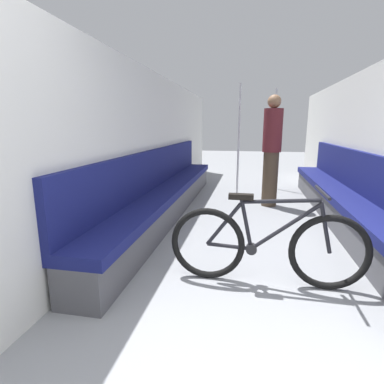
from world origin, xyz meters
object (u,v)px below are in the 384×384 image
(bench_seat_row_left, at_px, (167,194))
(bicycle, at_px, (266,246))
(grab_pole_far, at_px, (239,144))
(passenger_standing, at_px, (272,150))
(grab_pole_near, at_px, (274,141))
(bench_seat_row_right, at_px, (345,202))

(bench_seat_row_left, bearing_deg, bicycle, -53.18)
(bench_seat_row_left, xyz_separation_m, bicycle, (1.35, -1.80, 0.03))
(grab_pole_far, distance_m, passenger_standing, 0.76)
(bench_seat_row_left, xyz_separation_m, grab_pole_near, (1.65, 2.27, 0.68))
(passenger_standing, bearing_deg, bicycle, 13.67)
(bench_seat_row_right, bearing_deg, grab_pole_near, 109.64)
(bench_seat_row_left, xyz_separation_m, grab_pole_far, (0.97, 1.33, 0.68))
(grab_pole_near, bearing_deg, bench_seat_row_right, -70.36)
(grab_pole_near, distance_m, grab_pole_far, 1.16)
(grab_pole_near, bearing_deg, passenger_standing, -94.98)
(grab_pole_near, bearing_deg, bench_seat_row_left, -126.02)
(bench_seat_row_left, xyz_separation_m, bench_seat_row_right, (2.46, 0.00, 0.00))
(bench_seat_row_right, relative_size, passenger_standing, 2.83)
(grab_pole_near, distance_m, passenger_standing, 1.46)
(bench_seat_row_left, distance_m, grab_pole_near, 2.89)
(passenger_standing, bearing_deg, bench_seat_row_left, -44.33)
(bench_seat_row_left, bearing_deg, grab_pole_far, 53.93)
(bench_seat_row_right, bearing_deg, grab_pole_far, 138.11)
(bench_seat_row_right, bearing_deg, bench_seat_row_left, 180.00)
(bicycle, relative_size, grab_pole_near, 0.79)
(bench_seat_row_left, height_order, grab_pole_far, grab_pole_far)
(bicycle, bearing_deg, grab_pole_far, 102.47)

